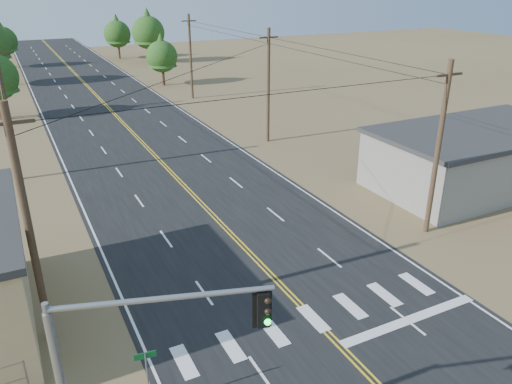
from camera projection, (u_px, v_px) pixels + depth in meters
road at (164, 165)px, 40.06m from camera, size 15.00×200.00×0.02m
building_right at (478, 158)px, 35.66m from camera, size 15.00×8.00×4.00m
utility_pole_left_near at (29, 228)px, 18.93m from camera, size 1.80×0.30×10.00m
utility_pole_left_mid at (7, 112)px, 35.33m from camera, size 1.80×0.30×10.00m
utility_pole_right_near at (438, 149)px, 27.63m from camera, size 1.80×0.30×10.00m
utility_pole_right_mid at (268, 85)px, 44.03m from camera, size 1.80×0.30×10.00m
utility_pole_right_far at (191, 56)px, 60.43m from camera, size 1.80×0.30×10.00m
signal_mast_left at (125, 368)px, 12.84m from camera, size 5.41×1.91×6.80m
street_sign at (147, 372)px, 16.75m from camera, size 0.74×0.11×2.48m
tree_left_far at (2, 38)px, 81.71m from camera, size 4.71×4.71×7.86m
tree_right_near at (162, 53)px, 68.34m from camera, size 4.28×4.28×7.14m
tree_right_mid at (148, 29)px, 86.36m from camera, size 5.59×5.59×9.32m
tree_right_far at (117, 31)px, 91.19m from camera, size 4.81×4.81×8.01m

